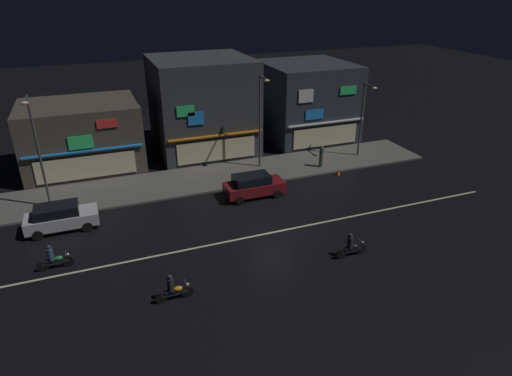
# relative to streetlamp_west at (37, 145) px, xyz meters

# --- Properties ---
(ground_plane) EXTENTS (140.00, 140.00, 0.00)m
(ground_plane) POSITION_rel_streetlamp_west_xyz_m (12.97, -8.34, -4.64)
(ground_plane) COLOR black
(lane_divider_stripe) EXTENTS (32.76, 0.16, 0.01)m
(lane_divider_stripe) POSITION_rel_streetlamp_west_xyz_m (12.97, -8.34, -4.64)
(lane_divider_stripe) COLOR beige
(lane_divider_stripe) RESTS_ON ground
(sidewalk_far) EXTENTS (34.48, 5.17, 0.14)m
(sidewalk_far) POSITION_rel_streetlamp_west_xyz_m (12.97, 1.10, -4.57)
(sidewalk_far) COLOR #5B5954
(sidewalk_far) RESTS_ON ground
(storefront_left_block) EXTENTS (8.43, 8.52, 8.27)m
(storefront_left_block) POSITION_rel_streetlamp_west_xyz_m (12.97, 7.87, -0.51)
(storefront_left_block) COLOR #383A3F
(storefront_left_block) RESTS_ON ground
(storefront_center_block) EXTENTS (8.04, 8.46, 7.21)m
(storefront_center_block) POSITION_rel_streetlamp_west_xyz_m (23.32, 7.84, -1.04)
(storefront_center_block) COLOR #2D333D
(storefront_center_block) RESTS_ON ground
(storefront_right_block) EXTENTS (9.11, 7.08, 5.44)m
(storefront_right_block) POSITION_rel_streetlamp_west_xyz_m (2.63, 7.15, -1.92)
(storefront_right_block) COLOR #4C443A
(storefront_right_block) RESTS_ON ground
(streetlamp_west) EXTENTS (0.44, 1.64, 7.71)m
(streetlamp_west) POSITION_rel_streetlamp_west_xyz_m (0.00, 0.00, 0.00)
(streetlamp_west) COLOR #47494C
(streetlamp_west) RESTS_ON sidewalk_far
(streetlamp_mid) EXTENTS (0.44, 1.64, 7.54)m
(streetlamp_mid) POSITION_rel_streetlamp_west_xyz_m (16.10, 1.59, -0.09)
(streetlamp_mid) COLOR #47494C
(streetlamp_mid) RESTS_ON sidewalk_far
(streetlamp_east) EXTENTS (0.44, 1.64, 6.40)m
(streetlamp_east) POSITION_rel_streetlamp_west_xyz_m (25.22, 0.87, -0.68)
(streetlamp_east) COLOR #47494C
(streetlamp_east) RESTS_ON sidewalk_far
(pedestrian_on_sidewalk) EXTENTS (0.35, 0.35, 1.90)m
(pedestrian_on_sidewalk) POSITION_rel_streetlamp_west_xyz_m (20.81, -0.16, -3.62)
(pedestrian_on_sidewalk) COLOR #4C664C
(pedestrian_on_sidewalk) RESTS_ON sidewalk_far
(parked_car_near_kerb) EXTENTS (4.30, 1.98, 1.67)m
(parked_car_near_kerb) POSITION_rel_streetlamp_west_xyz_m (13.70, -3.11, -3.78)
(parked_car_near_kerb) COLOR maroon
(parked_car_near_kerb) RESTS_ON ground
(parked_car_trailing) EXTENTS (4.30, 1.98, 1.67)m
(parked_car_trailing) POSITION_rel_streetlamp_west_xyz_m (0.80, -3.16, -3.78)
(parked_car_trailing) COLOR silver
(parked_car_trailing) RESTS_ON ground
(motorcycle_lead) EXTENTS (1.90, 0.60, 1.52)m
(motorcycle_lead) POSITION_rel_streetlamp_west_xyz_m (5.95, -12.49, -4.01)
(motorcycle_lead) COLOR black
(motorcycle_lead) RESTS_ON ground
(motorcycle_following) EXTENTS (1.90, 0.60, 1.52)m
(motorcycle_following) POSITION_rel_streetlamp_west_xyz_m (16.06, -12.32, -4.01)
(motorcycle_following) COLOR black
(motorcycle_following) RESTS_ON ground
(motorcycle_opposite_lane) EXTENTS (1.90, 0.60, 1.52)m
(motorcycle_opposite_lane) POSITION_rel_streetlamp_west_xyz_m (0.47, -7.59, -4.01)
(motorcycle_opposite_lane) COLOR black
(motorcycle_opposite_lane) RESTS_ON ground
(traffic_cone) EXTENTS (0.36, 0.36, 0.55)m
(traffic_cone) POSITION_rel_streetlamp_west_xyz_m (21.44, -1.91, -4.37)
(traffic_cone) COLOR orange
(traffic_cone) RESTS_ON ground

